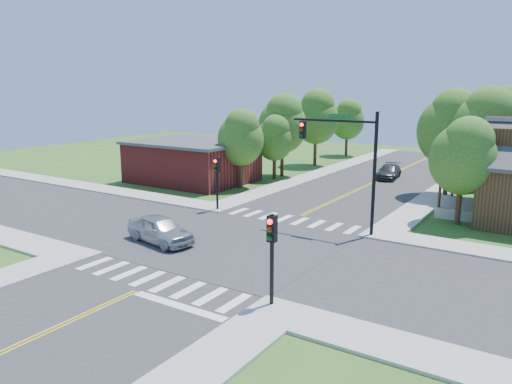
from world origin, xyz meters
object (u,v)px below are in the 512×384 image
Objects in this scene: signal_pole_se at (272,243)px; car_silver at (160,230)px; signal_mast_ne at (347,152)px; signal_pole_nw at (217,174)px; car_dgrey at (389,172)px.

car_silver is at bearing 158.74° from signal_pole_se.
car_silver is (-7.73, -7.55, -4.09)m from signal_mast_ne.
signal_pole_se is 1.00× the size of signal_pole_nw.
signal_mast_ne is 1.89× the size of signal_pole_nw.
signal_pole_nw reaches higher than car_dgrey.
signal_pole_se is at bearing -100.42° from car_silver.
signal_pole_nw is 0.82× the size of car_dgrey.
signal_pole_nw is (-9.51, -0.01, -2.19)m from signal_mast_ne.
car_dgrey is (-5.14, 29.77, -2.02)m from signal_pole_se.
signal_pole_nw is 19.64m from car_dgrey.
signal_mast_ne reaches higher than signal_pole_nw.
signal_pole_se is 10.29m from car_silver.
signal_mast_ne is at bearing -34.87° from car_silver.
car_silver is at bearing -76.71° from signal_pole_nw.
signal_pole_se is at bearing -45.00° from signal_pole_nw.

